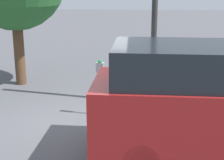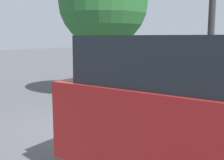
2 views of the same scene
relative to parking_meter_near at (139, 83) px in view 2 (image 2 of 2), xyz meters
The scene contains 4 objects.
ground_plane 1.36m from the parking_meter_near, 132.98° to the right, with size 80.00×80.00×0.00m, color #4C4C51.
parking_meter_near is the anchor object (origin of this frame).
lamp_post 2.11m from the parking_meter_near, 36.59° to the left, with size 0.44×0.44×6.61m.
street_tree 4.81m from the parking_meter_near, 137.76° to the left, with size 3.38×3.38×5.26m.
Camera 2 is at (3.79, -5.57, 2.25)m, focal length 45.00 mm.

